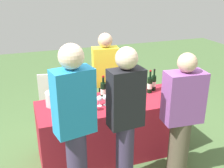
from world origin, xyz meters
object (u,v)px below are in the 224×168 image
wine_bottle_2 (112,92)px  wine_bottle_5 (154,83)px  ice_bucket (53,99)px  guest_1 (125,117)px  wine_glass_2 (94,103)px  wine_glass_0 (63,108)px  wine_glass_5 (137,94)px  wine_glass_3 (99,99)px  wine_bottle_1 (103,90)px  wine_bottle_4 (150,85)px  wine_glass_4 (105,98)px  wine_bottle_0 (81,95)px  wine_glass_1 (86,101)px  wine_bottle_3 (129,87)px  guest_0 (75,123)px  guest_2 (182,116)px  menu_board (55,99)px  server_pouring (106,80)px

wine_bottle_2 → wine_bottle_5: bearing=9.8°
ice_bucket → guest_1: (0.62, -0.85, 0.06)m
wine_glass_2 → wine_glass_0: bearing=-178.6°
wine_glass_2 → wine_glass_5: size_ratio=1.09×
wine_glass_0 → wine_glass_3: wine_glass_0 is taller
wine_bottle_1 → wine_bottle_5: (0.76, 0.02, -0.00)m
wine_bottle_4 → wine_bottle_5: 0.11m
ice_bucket → wine_bottle_5: bearing=1.2°
wine_bottle_5 → wine_glass_3: wine_bottle_5 is taller
wine_bottle_2 → wine_glass_2: (-0.30, -0.23, -0.00)m
wine_glass_0 → wine_glass_2: size_ratio=1.02×
wine_bottle_4 → ice_bucket: size_ratio=1.67×
wine_glass_4 → wine_bottle_0: bearing=146.2°
wine_bottle_5 → wine_glass_1: (-1.05, -0.25, -0.02)m
wine_bottle_3 → wine_glass_5: bearing=-82.1°
guest_0 → wine_glass_1: bearing=55.5°
wine_bottle_4 → wine_glass_5: 0.35m
wine_bottle_5 → wine_glass_0: (-1.34, -0.35, -0.01)m
wine_bottle_3 → guest_0: guest_0 is taller
wine_glass_5 → guest_2: (0.25, -0.64, -0.04)m
guest_1 → wine_glass_4: bearing=86.5°
ice_bucket → menu_board: 1.03m
wine_bottle_0 → wine_glass_2: size_ratio=2.14×
wine_bottle_3 → menu_board: 1.37m
server_pouring → menu_board: size_ratio=1.79×
guest_2 → ice_bucket: bearing=150.1°
wine_glass_0 → wine_glass_4: size_ratio=1.06×
wine_bottle_4 → guest_2: size_ratio=0.21×
wine_bottle_1 → wine_glass_5: wine_bottle_1 is taller
wine_bottle_2 → wine_glass_3: 0.24m
wine_glass_4 → wine_glass_5: (0.42, -0.03, -0.00)m
menu_board → wine_bottle_1: bearing=-48.8°
wine_glass_0 → guest_0: size_ratio=0.09×
wine_bottle_3 → menu_board: (-0.88, 0.95, -0.45)m
wine_glass_1 → wine_glass_5: bearing=-0.9°
wine_glass_2 → server_pouring: server_pouring is taller
wine_glass_0 → guest_2: guest_2 is taller
wine_glass_0 → server_pouring: bearing=45.4°
wine_bottle_2 → guest_1: size_ratio=0.18×
ice_bucket → guest_0: bearing=-84.4°
wine_bottle_3 → wine_glass_0: bearing=-162.0°
wine_bottle_2 → wine_glass_1: wine_bottle_2 is taller
wine_bottle_2 → wine_bottle_4: wine_bottle_4 is taller
wine_bottle_3 → wine_glass_2: size_ratio=2.14×
wine_bottle_2 → wine_bottle_5: (0.67, 0.11, 0.01)m
wine_glass_3 → ice_bucket: ice_bucket is taller
wine_bottle_5 → wine_bottle_0: bearing=-176.9°
wine_glass_4 → wine_glass_3: bearing=-178.8°
server_pouring → guest_1: guest_1 is taller
wine_glass_0 → menu_board: wine_glass_0 is taller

